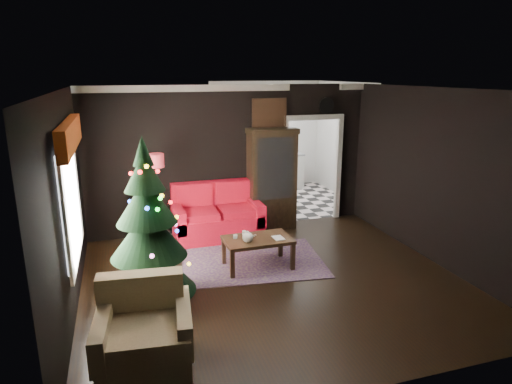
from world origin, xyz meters
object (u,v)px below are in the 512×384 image
object	(u,v)px
teapot	(248,237)
floor_lamp	(159,203)
coffee_table	(258,252)
curio_cabinet	(272,181)
armchair	(145,332)
loveseat	(217,212)
wall_clock	(326,105)
kitchen_table	(277,189)
christmas_tree	(148,229)

from	to	relation	value
teapot	floor_lamp	bearing A→B (deg)	130.65
coffee_table	curio_cabinet	bearing A→B (deg)	64.20
floor_lamp	armchair	bearing A→B (deg)	-98.07
loveseat	armchair	xyz separation A→B (m)	(-1.56, -3.59, -0.04)
wall_clock	kitchen_table	size ratio (longest dim) A/B	0.43
curio_cabinet	christmas_tree	xyz separation A→B (m)	(-2.53, -2.35, 0.10)
curio_cabinet	teapot	distance (m)	2.14
coffee_table	wall_clock	world-z (taller)	wall_clock
floor_lamp	teapot	xyz separation A→B (m)	(1.20, -1.40, -0.25)
loveseat	floor_lamp	world-z (taller)	floor_lamp
teapot	kitchen_table	distance (m)	3.68
curio_cabinet	coffee_table	size ratio (longest dim) A/B	1.79
loveseat	curio_cabinet	world-z (taller)	curio_cabinet
floor_lamp	teapot	world-z (taller)	floor_lamp
christmas_tree	wall_clock	world-z (taller)	wall_clock
armchair	wall_clock	distance (m)	5.91
loveseat	coffee_table	distance (m)	1.55
floor_lamp	wall_clock	world-z (taller)	wall_clock
curio_cabinet	wall_clock	size ratio (longest dim) A/B	5.94
floor_lamp	wall_clock	bearing A→B (deg)	10.33
curio_cabinet	armchair	distance (m)	4.70
floor_lamp	armchair	xyz separation A→B (m)	(-0.48, -3.37, -0.37)
kitchen_table	loveseat	bearing A→B (deg)	-137.49
armchair	wall_clock	xyz separation A→B (m)	(3.91, 3.99, 1.92)
floor_lamp	christmas_tree	distance (m)	1.94
curio_cabinet	coffee_table	xyz separation A→B (m)	(-0.83, -1.72, -0.70)
loveseat	coffee_table	world-z (taller)	loveseat
armchair	teapot	distance (m)	2.59
loveseat	armchair	distance (m)	3.92
kitchen_table	wall_clock	bearing A→B (deg)	-66.25
coffee_table	armchair	bearing A→B (deg)	-131.85
loveseat	coffee_table	size ratio (longest dim) A/B	1.60
loveseat	curio_cabinet	bearing A→B (deg)	10.83
armchair	kitchen_table	xyz separation A→B (m)	(3.36, 5.24, -0.09)
loveseat	teapot	xyz separation A→B (m)	(0.12, -1.62, 0.08)
loveseat	teapot	distance (m)	1.63
teapot	wall_clock	size ratio (longest dim) A/B	0.58
floor_lamp	kitchen_table	xyz separation A→B (m)	(2.88, 1.88, -0.45)
christmas_tree	wall_clock	xyz separation A→B (m)	(3.73, 2.53, 1.33)
coffee_table	wall_clock	bearing A→B (deg)	43.07
wall_clock	kitchen_table	bearing A→B (deg)	113.75
floor_lamp	kitchen_table	size ratio (longest dim) A/B	2.31
curio_cabinet	floor_lamp	xyz separation A→B (m)	(-2.23, -0.45, -0.12)
coffee_table	wall_clock	xyz separation A→B (m)	(2.03, 1.90, 2.13)
christmas_tree	armchair	size ratio (longest dim) A/B	2.33
loveseat	coffee_table	bearing A→B (deg)	-77.95
wall_clock	teapot	bearing A→B (deg)	-137.83
christmas_tree	teapot	bearing A→B (deg)	18.66
coffee_table	teapot	xyz separation A→B (m)	(-0.20, -0.12, 0.33)
christmas_tree	coffee_table	world-z (taller)	christmas_tree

